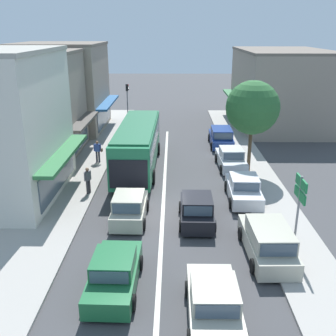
{
  "coord_description": "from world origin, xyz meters",
  "views": [
    {
      "loc": [
        0.53,
        -19.39,
        9.55
      ],
      "look_at": [
        0.24,
        4.01,
        1.2
      ],
      "focal_mm": 42.0,
      "sensor_mm": 36.0,
      "label": 1
    }
  ],
  "objects_px": {
    "parked_sedan_kerb_third": "(231,159)",
    "street_tree_right": "(253,108)",
    "hatchback_adjacent_lane_lead": "(129,208)",
    "parked_wagon_kerb_front": "(268,241)",
    "sedan_queue_far_back": "(114,273)",
    "parked_wagon_kerb_rear": "(221,137)",
    "hatchback_behind_bus_mid": "(197,210)",
    "sedan_adjacent_lane_trail": "(214,304)",
    "pedestrian_with_handbag_near": "(98,150)",
    "traffic_light_downstreet": "(127,97)",
    "pedestrian_browsing_midblock": "(88,179)",
    "directional_road_sign": "(300,196)",
    "city_bus": "(138,143)",
    "parked_sedan_kerb_second": "(244,189)"
  },
  "relations": [
    {
      "from": "hatchback_adjacent_lane_lead",
      "to": "sedan_adjacent_lane_trail",
      "type": "xyz_separation_m",
      "value": [
        3.67,
        -7.48,
        -0.05
      ]
    },
    {
      "from": "parked_sedan_kerb_third",
      "to": "directional_road_sign",
      "type": "height_order",
      "value": "directional_road_sign"
    },
    {
      "from": "traffic_light_downstreet",
      "to": "hatchback_behind_bus_mid",
      "type": "bearing_deg",
      "value": -74.92
    },
    {
      "from": "sedan_queue_far_back",
      "to": "parked_wagon_kerb_front",
      "type": "xyz_separation_m",
      "value": [
        6.41,
        2.35,
        0.08
      ]
    },
    {
      "from": "sedan_queue_far_back",
      "to": "pedestrian_browsing_midblock",
      "type": "height_order",
      "value": "pedestrian_browsing_midblock"
    },
    {
      "from": "hatchback_behind_bus_mid",
      "to": "directional_road_sign",
      "type": "height_order",
      "value": "directional_road_sign"
    },
    {
      "from": "sedan_adjacent_lane_trail",
      "to": "parked_sedan_kerb_third",
      "type": "relative_size",
      "value": 0.99
    },
    {
      "from": "hatchback_behind_bus_mid",
      "to": "pedestrian_browsing_midblock",
      "type": "bearing_deg",
      "value": 151.33
    },
    {
      "from": "parked_sedan_kerb_third",
      "to": "parked_sedan_kerb_second",
      "type": "bearing_deg",
      "value": -90.42
    },
    {
      "from": "sedan_adjacent_lane_trail",
      "to": "pedestrian_with_handbag_near",
      "type": "bearing_deg",
      "value": 112.79
    },
    {
      "from": "parked_sedan_kerb_second",
      "to": "city_bus",
      "type": "bearing_deg",
      "value": 141.04
    },
    {
      "from": "parked_sedan_kerb_third",
      "to": "pedestrian_with_handbag_near",
      "type": "height_order",
      "value": "pedestrian_with_handbag_near"
    },
    {
      "from": "parked_wagon_kerb_rear",
      "to": "traffic_light_downstreet",
      "type": "xyz_separation_m",
      "value": [
        -8.83,
        7.79,
        2.11
      ]
    },
    {
      "from": "hatchback_adjacent_lane_lead",
      "to": "pedestrian_with_handbag_near",
      "type": "height_order",
      "value": "pedestrian_with_handbag_near"
    },
    {
      "from": "hatchback_behind_bus_mid",
      "to": "sedan_adjacent_lane_trail",
      "type": "bearing_deg",
      "value": -88.6
    },
    {
      "from": "parked_sedan_kerb_third",
      "to": "pedestrian_with_handbag_near",
      "type": "xyz_separation_m",
      "value": [
        -9.74,
        0.69,
        0.4
      ]
    },
    {
      "from": "city_bus",
      "to": "parked_wagon_kerb_rear",
      "type": "height_order",
      "value": "city_bus"
    },
    {
      "from": "sedan_queue_far_back",
      "to": "parked_sedan_kerb_third",
      "type": "xyz_separation_m",
      "value": [
        6.43,
        14.13,
        0.0
      ]
    },
    {
      "from": "street_tree_right",
      "to": "parked_wagon_kerb_front",
      "type": "bearing_deg",
      "value": -95.85
    },
    {
      "from": "parked_sedan_kerb_third",
      "to": "street_tree_right",
      "type": "height_order",
      "value": "street_tree_right"
    },
    {
      "from": "sedan_queue_far_back",
      "to": "parked_wagon_kerb_rear",
      "type": "distance_m",
      "value": 20.78
    },
    {
      "from": "parked_sedan_kerb_third",
      "to": "parked_wagon_kerb_rear",
      "type": "relative_size",
      "value": 0.94
    },
    {
      "from": "parked_wagon_kerb_front",
      "to": "parked_wagon_kerb_rear",
      "type": "bearing_deg",
      "value": 90.14
    },
    {
      "from": "sedan_adjacent_lane_trail",
      "to": "directional_road_sign",
      "type": "distance_m",
      "value": 6.5
    },
    {
      "from": "sedan_queue_far_back",
      "to": "parked_sedan_kerb_second",
      "type": "distance_m",
      "value": 10.64
    },
    {
      "from": "parked_sedan_kerb_third",
      "to": "parked_wagon_kerb_rear",
      "type": "bearing_deg",
      "value": 90.72
    },
    {
      "from": "street_tree_right",
      "to": "pedestrian_with_handbag_near",
      "type": "distance_m",
      "value": 11.51
    },
    {
      "from": "parked_wagon_kerb_front",
      "to": "traffic_light_downstreet",
      "type": "bearing_deg",
      "value": 109.38
    },
    {
      "from": "sedan_queue_far_back",
      "to": "pedestrian_browsing_midblock",
      "type": "distance_m",
      "value": 9.43
    },
    {
      "from": "hatchback_behind_bus_mid",
      "to": "street_tree_right",
      "type": "bearing_deg",
      "value": 61.76
    },
    {
      "from": "parked_wagon_kerb_rear",
      "to": "pedestrian_with_handbag_near",
      "type": "bearing_deg",
      "value": -152.83
    },
    {
      "from": "city_bus",
      "to": "hatchback_adjacent_lane_lead",
      "type": "relative_size",
      "value": 2.93
    },
    {
      "from": "parked_wagon_kerb_front",
      "to": "pedestrian_with_handbag_near",
      "type": "bearing_deg",
      "value": 127.92
    },
    {
      "from": "hatchback_behind_bus_mid",
      "to": "city_bus",
      "type": "bearing_deg",
      "value": 114.06
    },
    {
      "from": "parked_wagon_kerb_front",
      "to": "parked_sedan_kerb_third",
      "type": "distance_m",
      "value": 11.78
    },
    {
      "from": "directional_road_sign",
      "to": "parked_sedan_kerb_third",
      "type": "bearing_deg",
      "value": 96.68
    },
    {
      "from": "sedan_queue_far_back",
      "to": "hatchback_adjacent_lane_lead",
      "type": "height_order",
      "value": "hatchback_adjacent_lane_lead"
    },
    {
      "from": "hatchback_adjacent_lane_lead",
      "to": "parked_sedan_kerb_second",
      "type": "height_order",
      "value": "hatchback_adjacent_lane_lead"
    },
    {
      "from": "parked_sedan_kerb_third",
      "to": "traffic_light_downstreet",
      "type": "bearing_deg",
      "value": 123.5
    },
    {
      "from": "traffic_light_downstreet",
      "to": "parked_wagon_kerb_rear",
      "type": "bearing_deg",
      "value": -41.43
    },
    {
      "from": "parked_wagon_kerb_rear",
      "to": "pedestrian_with_handbag_near",
      "type": "height_order",
      "value": "pedestrian_with_handbag_near"
    },
    {
      "from": "pedestrian_with_handbag_near",
      "to": "parked_sedan_kerb_third",
      "type": "bearing_deg",
      "value": -4.04
    },
    {
      "from": "hatchback_adjacent_lane_lead",
      "to": "pedestrian_with_handbag_near",
      "type": "bearing_deg",
      "value": 109.89
    },
    {
      "from": "city_bus",
      "to": "hatchback_adjacent_lane_lead",
      "type": "xyz_separation_m",
      "value": [
        0.23,
        -8.14,
        -1.17
      ]
    },
    {
      "from": "parked_wagon_kerb_front",
      "to": "parked_sedan_kerb_third",
      "type": "relative_size",
      "value": 1.07
    },
    {
      "from": "hatchback_adjacent_lane_lead",
      "to": "parked_wagon_kerb_front",
      "type": "xyz_separation_m",
      "value": [
        6.43,
        -3.38,
        0.04
      ]
    },
    {
      "from": "sedan_adjacent_lane_trail",
      "to": "hatchback_behind_bus_mid",
      "type": "bearing_deg",
      "value": 91.4
    },
    {
      "from": "sedan_queue_far_back",
      "to": "parked_wagon_kerb_front",
      "type": "relative_size",
      "value": 0.93
    },
    {
      "from": "parked_wagon_kerb_front",
      "to": "sedan_queue_far_back",
      "type": "bearing_deg",
      "value": -159.88
    },
    {
      "from": "hatchback_adjacent_lane_lead",
      "to": "directional_road_sign",
      "type": "bearing_deg",
      "value": -20.21
    }
  ]
}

